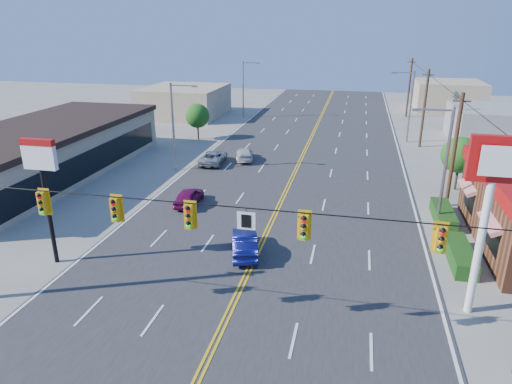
% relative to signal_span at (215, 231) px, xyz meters
% --- Properties ---
extents(ground, '(160.00, 160.00, 0.00)m').
position_rel_signal_span_xyz_m(ground, '(0.12, 0.00, -4.89)').
color(ground, gray).
rests_on(ground, ground).
extents(road, '(20.00, 120.00, 0.06)m').
position_rel_signal_span_xyz_m(road, '(0.12, 20.00, -4.86)').
color(road, '#2D2D30').
rests_on(road, ground).
extents(signal_span, '(24.32, 0.34, 9.00)m').
position_rel_signal_span_xyz_m(signal_span, '(0.00, 0.00, 0.00)').
color(signal_span, '#47301E').
rests_on(signal_span, ground).
extents(kfc_pylon, '(2.20, 0.36, 8.50)m').
position_rel_signal_span_xyz_m(kfc_pylon, '(11.12, 4.00, 1.16)').
color(kfc_pylon, white).
rests_on(kfc_pylon, ground).
extents(strip_mall, '(10.40, 26.40, 4.40)m').
position_rel_signal_span_xyz_m(strip_mall, '(-21.88, 18.00, -2.63)').
color(strip_mall, tan).
rests_on(strip_mall, ground).
extents(pizza_hut_sign, '(1.90, 0.30, 6.85)m').
position_rel_signal_span_xyz_m(pizza_hut_sign, '(-10.88, 4.00, 0.30)').
color(pizza_hut_sign, black).
rests_on(pizza_hut_sign, ground).
extents(streetlight_se, '(2.55, 0.25, 8.00)m').
position_rel_signal_span_xyz_m(streetlight_se, '(10.91, 14.00, -0.37)').
color(streetlight_se, gray).
rests_on(streetlight_se, ground).
extents(streetlight_ne, '(2.55, 0.25, 8.00)m').
position_rel_signal_span_xyz_m(streetlight_ne, '(10.91, 38.00, -0.37)').
color(streetlight_ne, gray).
rests_on(streetlight_ne, ground).
extents(streetlight_sw, '(2.55, 0.25, 8.00)m').
position_rel_signal_span_xyz_m(streetlight_sw, '(-10.67, 22.00, -0.37)').
color(streetlight_sw, gray).
rests_on(streetlight_sw, ground).
extents(streetlight_nw, '(2.55, 0.25, 8.00)m').
position_rel_signal_span_xyz_m(streetlight_nw, '(-10.67, 48.00, -0.37)').
color(streetlight_nw, gray).
rests_on(streetlight_nw, ground).
extents(utility_pole_near, '(0.28, 0.28, 8.40)m').
position_rel_signal_span_xyz_m(utility_pole_near, '(12.32, 18.00, -0.69)').
color(utility_pole_near, '#47301E').
rests_on(utility_pole_near, ground).
extents(utility_pole_mid, '(0.28, 0.28, 8.40)m').
position_rel_signal_span_xyz_m(utility_pole_mid, '(12.32, 36.00, -0.69)').
color(utility_pole_mid, '#47301E').
rests_on(utility_pole_mid, ground).
extents(utility_pole_far, '(0.28, 0.28, 8.40)m').
position_rel_signal_span_xyz_m(utility_pole_far, '(12.32, 54.00, -0.69)').
color(utility_pole_far, '#47301E').
rests_on(utility_pole_far, ground).
extents(tree_kfc_rear, '(2.94, 2.94, 4.41)m').
position_rel_signal_span_xyz_m(tree_kfc_rear, '(13.62, 22.00, -1.95)').
color(tree_kfc_rear, '#47301E').
rests_on(tree_kfc_rear, ground).
extents(tree_west, '(2.80, 2.80, 4.20)m').
position_rel_signal_span_xyz_m(tree_west, '(-12.88, 34.00, -2.09)').
color(tree_west, '#47301E').
rests_on(tree_west, ground).
extents(bld_east_mid, '(12.00, 10.00, 4.00)m').
position_rel_signal_span_xyz_m(bld_east_mid, '(22.12, 40.00, -2.89)').
color(bld_east_mid, gray).
rests_on(bld_east_mid, ground).
extents(bld_west_far, '(11.00, 12.00, 4.20)m').
position_rel_signal_span_xyz_m(bld_west_far, '(-19.88, 48.00, -2.79)').
color(bld_west_far, tan).
rests_on(bld_west_far, ground).
extents(bld_east_far, '(10.00, 10.00, 4.40)m').
position_rel_signal_span_xyz_m(bld_east_far, '(19.12, 62.00, -2.69)').
color(bld_east_far, tan).
rests_on(bld_east_far, ground).
extents(car_magenta, '(1.60, 3.74, 1.26)m').
position_rel_signal_span_xyz_m(car_magenta, '(-6.55, 13.94, -4.26)').
color(car_magenta, '#6F0C46').
rests_on(car_magenta, ground).
extents(car_blue, '(2.45, 4.29, 1.34)m').
position_rel_signal_span_xyz_m(car_blue, '(-0.58, 7.23, -4.22)').
color(car_blue, navy).
rests_on(car_blue, ground).
extents(car_white, '(2.54, 4.28, 1.16)m').
position_rel_signal_span_xyz_m(car_white, '(-5.39, 26.58, -4.30)').
color(car_white, silver).
rests_on(car_white, ground).
extents(car_silver, '(2.39, 4.67, 1.26)m').
position_rel_signal_span_xyz_m(car_silver, '(-8.05, 24.64, -4.25)').
color(car_silver, '#AFB0B4').
rests_on(car_silver, ground).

